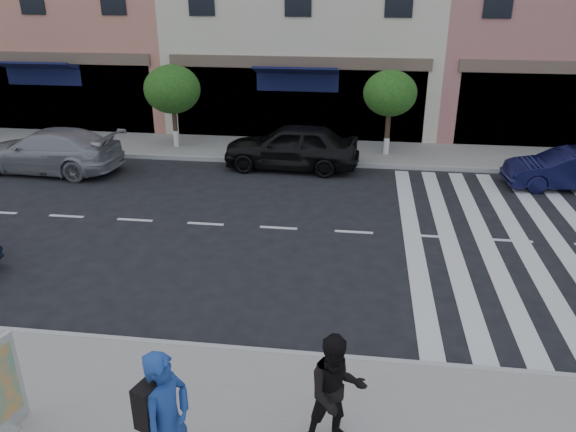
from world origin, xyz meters
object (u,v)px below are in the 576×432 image
Objects in this scene: photographer at (168,423)px; car_far_left at (48,150)px; walker at (336,392)px; car_far_mid at (291,146)px; car_far_right at (568,169)px.

photographer reaches higher than car_far_left.
car_far_mid is at bearing 80.66° from walker.
car_far_mid is (8.16, 1.40, 0.06)m from car_far_left.
photographer is 0.40× the size of car_far_left.
photographer is 2.23m from walker.
car_far_mid is at bearing -99.36° from car_far_right.
car_far_mid is (-2.20, 12.54, -0.23)m from walker.
car_far_mid is (-0.21, 13.53, -0.38)m from photographer.
car_far_mid reaches higher than car_far_right.
photographer is 0.44× the size of car_far_mid.
car_far_left is at bearing 53.62° from photographer.
photographer is at bearing -38.10° from car_far_right.
car_far_left is at bearing -77.94° from car_far_mid.
walker is 0.38× the size of car_far_mid.
car_far_right is (8.83, -0.85, -0.17)m from car_far_mid.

